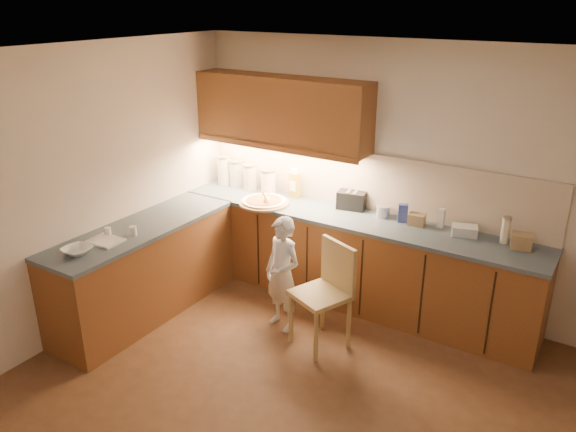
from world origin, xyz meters
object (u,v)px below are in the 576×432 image
Objects in this scene: toaster at (352,200)px; oil_jug at (295,184)px; pizza_on_board at (264,202)px; child at (282,274)px; wooden_chair at (327,288)px.

oil_jug is at bearing 169.77° from toaster.
pizza_on_board is at bearing -167.47° from toaster.
pizza_on_board reaches higher than child.
wooden_chair is 3.10× the size of toaster.
toaster is (0.19, 1.00, 0.46)m from child.
child is 3.57× the size of toaster.
oil_jug is at bearing 131.18° from child.
pizza_on_board is 1.65× the size of oil_jug.
oil_jug is 0.68m from toaster.
wooden_chair is 1.14m from toaster.
toaster reaches higher than wooden_chair.
wooden_chair is at bearing -30.18° from pizza_on_board.
wooden_chair is at bearing -85.43° from toaster.
oil_jug is (-0.48, 0.99, 0.51)m from child.
wooden_chair is (0.48, -0.01, 0.00)m from child.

